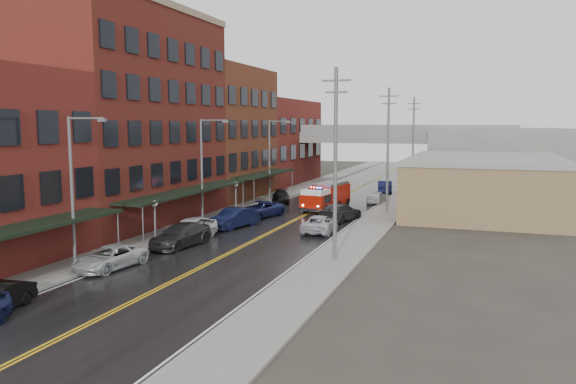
% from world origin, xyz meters
% --- Properties ---
extents(ground, '(220.00, 220.00, 0.00)m').
position_xyz_m(ground, '(0.00, 0.00, 0.00)').
color(ground, '#2D2B26').
rests_on(ground, ground).
extents(road, '(11.00, 160.00, 0.02)m').
position_xyz_m(road, '(0.00, 30.00, 0.01)').
color(road, black).
rests_on(road, ground).
extents(sidewalk_left, '(3.00, 160.00, 0.15)m').
position_xyz_m(sidewalk_left, '(-7.30, 30.00, 0.07)').
color(sidewalk_left, slate).
rests_on(sidewalk_left, ground).
extents(sidewalk_right, '(3.00, 160.00, 0.15)m').
position_xyz_m(sidewalk_right, '(7.30, 30.00, 0.07)').
color(sidewalk_right, slate).
rests_on(sidewalk_right, ground).
extents(curb_left, '(0.30, 160.00, 0.15)m').
position_xyz_m(curb_left, '(-5.65, 30.00, 0.07)').
color(curb_left, gray).
rests_on(curb_left, ground).
extents(curb_right, '(0.30, 160.00, 0.15)m').
position_xyz_m(curb_right, '(5.65, 30.00, 0.07)').
color(curb_right, gray).
rests_on(curb_right, ground).
extents(brick_building_b, '(9.00, 20.00, 18.00)m').
position_xyz_m(brick_building_b, '(-13.30, 23.00, 9.00)').
color(brick_building_b, '#5B2018').
rests_on(brick_building_b, ground).
extents(brick_building_c, '(9.00, 15.00, 15.00)m').
position_xyz_m(brick_building_c, '(-13.30, 40.50, 7.50)').
color(brick_building_c, '#5B2C1B').
rests_on(brick_building_c, ground).
extents(brick_building_far, '(9.00, 20.00, 12.00)m').
position_xyz_m(brick_building_far, '(-13.30, 58.00, 6.00)').
color(brick_building_far, maroon).
rests_on(brick_building_far, ground).
extents(tan_building, '(14.00, 22.00, 5.00)m').
position_xyz_m(tan_building, '(16.00, 40.00, 2.50)').
color(tan_building, '#8C6D4B').
rests_on(tan_building, ground).
extents(right_far_block, '(18.00, 30.00, 8.00)m').
position_xyz_m(right_far_block, '(18.00, 70.00, 4.00)').
color(right_far_block, slate).
rests_on(right_far_block, ground).
extents(awning_0, '(2.60, 16.00, 3.09)m').
position_xyz_m(awning_0, '(-7.49, 4.00, 2.99)').
color(awning_0, black).
rests_on(awning_0, ground).
extents(awning_1, '(2.60, 18.00, 3.09)m').
position_xyz_m(awning_1, '(-7.49, 23.00, 2.99)').
color(awning_1, black).
rests_on(awning_1, ground).
extents(awning_2, '(2.60, 13.00, 3.09)m').
position_xyz_m(awning_2, '(-7.49, 40.50, 2.99)').
color(awning_2, black).
rests_on(awning_2, ground).
extents(globe_lamp_1, '(0.44, 0.44, 3.12)m').
position_xyz_m(globe_lamp_1, '(-6.40, 16.00, 2.31)').
color(globe_lamp_1, '#59595B').
rests_on(globe_lamp_1, ground).
extents(globe_lamp_2, '(0.44, 0.44, 3.12)m').
position_xyz_m(globe_lamp_2, '(-6.40, 30.00, 2.31)').
color(globe_lamp_2, '#59595B').
rests_on(globe_lamp_2, ground).
extents(street_lamp_0, '(2.64, 0.22, 9.00)m').
position_xyz_m(street_lamp_0, '(-6.55, 8.00, 5.19)').
color(street_lamp_0, '#59595B').
rests_on(street_lamp_0, ground).
extents(street_lamp_1, '(2.64, 0.22, 9.00)m').
position_xyz_m(street_lamp_1, '(-6.55, 24.00, 5.19)').
color(street_lamp_1, '#59595B').
rests_on(street_lamp_1, ground).
extents(street_lamp_2, '(2.64, 0.22, 9.00)m').
position_xyz_m(street_lamp_2, '(-6.55, 40.00, 5.19)').
color(street_lamp_2, '#59595B').
rests_on(street_lamp_2, ground).
extents(utility_pole_0, '(1.80, 0.24, 12.00)m').
position_xyz_m(utility_pole_0, '(7.20, 15.00, 6.31)').
color(utility_pole_0, '#59595B').
rests_on(utility_pole_0, ground).
extents(utility_pole_1, '(1.80, 0.24, 12.00)m').
position_xyz_m(utility_pole_1, '(7.20, 35.00, 6.31)').
color(utility_pole_1, '#59595B').
rests_on(utility_pole_1, ground).
extents(utility_pole_2, '(1.80, 0.24, 12.00)m').
position_xyz_m(utility_pole_2, '(7.20, 55.00, 6.31)').
color(utility_pole_2, '#59595B').
rests_on(utility_pole_2, ground).
extents(overpass, '(40.00, 10.00, 7.50)m').
position_xyz_m(overpass, '(0.00, 62.00, 5.99)').
color(overpass, slate).
rests_on(overpass, ground).
extents(fire_truck, '(3.81, 7.64, 2.69)m').
position_xyz_m(fire_truck, '(1.00, 35.53, 1.46)').
color(fire_truck, '#9F1507').
rests_on(fire_truck, ground).
extents(parked_car_left_2, '(2.86, 5.14, 1.36)m').
position_xyz_m(parked_car_left_2, '(-5.00, 8.88, 0.68)').
color(parked_car_left_2, '#ACB0B4').
rests_on(parked_car_left_2, ground).
extents(parked_car_left_3, '(2.87, 5.70, 1.59)m').
position_xyz_m(parked_car_left_3, '(-4.14, 15.70, 0.79)').
color(parked_car_left_3, black).
rests_on(parked_car_left_3, ground).
extents(parked_car_left_4, '(2.57, 5.13, 1.68)m').
position_xyz_m(parked_car_left_4, '(-4.64, 18.10, 0.84)').
color(parked_car_left_4, silver).
rests_on(parked_car_left_4, ground).
extents(parked_car_left_5, '(2.91, 5.27, 1.65)m').
position_xyz_m(parked_car_left_5, '(-3.60, 23.47, 0.82)').
color(parked_car_left_5, black).
rests_on(parked_car_left_5, ground).
extents(parked_car_left_6, '(3.93, 5.80, 1.48)m').
position_xyz_m(parked_car_left_6, '(-3.60, 29.12, 0.74)').
color(parked_car_left_6, '#131B49').
rests_on(parked_car_left_6, ground).
extents(parked_car_left_7, '(3.32, 5.01, 1.35)m').
position_xyz_m(parked_car_left_7, '(-5.00, 38.74, 0.67)').
color(parked_car_left_7, black).
rests_on(parked_car_left_7, ground).
extents(parked_car_right_0, '(2.58, 5.08, 1.38)m').
position_xyz_m(parked_car_right_0, '(3.68, 23.96, 0.69)').
color(parked_car_right_0, '#B1B3BA').
rests_on(parked_car_right_0, ground).
extents(parked_car_right_1, '(3.40, 5.74, 1.56)m').
position_xyz_m(parked_car_right_1, '(3.87, 29.80, 0.78)').
color(parked_car_right_1, '#252527').
rests_on(parked_car_right_1, ground).
extents(parked_car_right_2, '(1.80, 4.11, 1.38)m').
position_xyz_m(parked_car_right_2, '(5.00, 41.80, 0.69)').
color(parked_car_right_2, '#B6B6B6').
rests_on(parked_car_right_2, ground).
extents(parked_car_right_3, '(2.54, 5.03, 1.58)m').
position_xyz_m(parked_car_right_3, '(4.25, 51.39, 0.79)').
color(parked_car_right_3, black).
rests_on(parked_car_right_3, ground).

